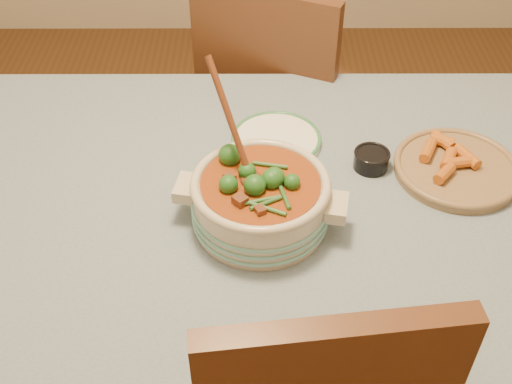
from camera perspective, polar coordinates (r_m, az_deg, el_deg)
floor at (r=2.10m, az=1.43°, el=-15.78°), size 4.50×4.50×0.00m
dining_table at (r=1.57m, az=1.83°, el=-2.86°), size 1.68×1.08×0.76m
stew_casserole at (r=1.40m, az=0.37°, el=-0.45°), size 0.39×0.34×0.36m
white_plate at (r=1.66m, az=1.80°, el=4.71°), size 0.27×0.27×0.02m
condiment_bowl at (r=1.60m, az=10.23°, el=2.93°), size 0.11×0.11×0.05m
fried_plate at (r=1.64m, az=17.42°, el=2.17°), size 0.33×0.33×0.05m
chair_far at (r=2.19m, az=1.85°, el=8.49°), size 0.61×0.61×0.99m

